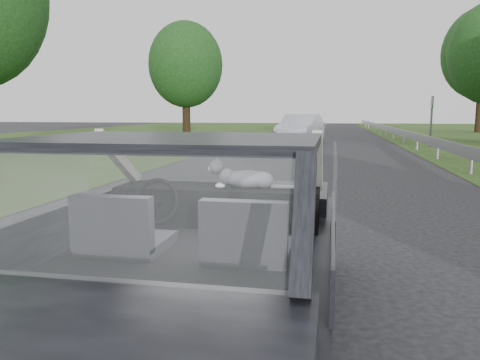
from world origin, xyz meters
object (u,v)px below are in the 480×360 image
at_px(other_car, 301,129).
at_px(cat, 247,178).
at_px(subject_car, 196,241).
at_px(highway_sign, 431,122).

bearing_deg(other_car, cat, -77.98).
height_order(subject_car, highway_sign, highway_sign).
distance_m(subject_car, cat, 0.74).
height_order(cat, highway_sign, highway_sign).
bearing_deg(highway_sign, subject_car, -98.45).
relative_size(cat, other_car, 0.12).
bearing_deg(cat, highway_sign, 69.30).
distance_m(cat, other_car, 20.73).
relative_size(subject_car, highway_sign, 1.72).
relative_size(subject_car, cat, 7.53).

